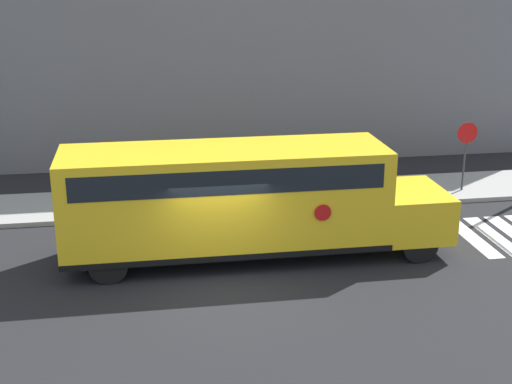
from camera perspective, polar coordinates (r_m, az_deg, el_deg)
name	(u,v)px	position (r m, az deg, el deg)	size (l,w,h in m)	color
ground_plane	(222,284)	(18.28, -2.73, -7.38)	(60.00, 60.00, 0.00)	black
sidewalk_strip	(200,200)	(24.26, -4.51, -0.67)	(44.00, 3.00, 0.15)	#9E9E99
building_backdrop	(183,29)	(29.59, -5.87, 12.81)	(32.00, 4.00, 10.36)	slate
school_bus	(240,196)	(19.22, -1.32, -0.34)	(10.52, 2.57, 3.11)	yellow
stop_sign	(466,147)	(25.64, 16.44, 3.48)	(0.72, 0.10, 2.58)	#38383A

